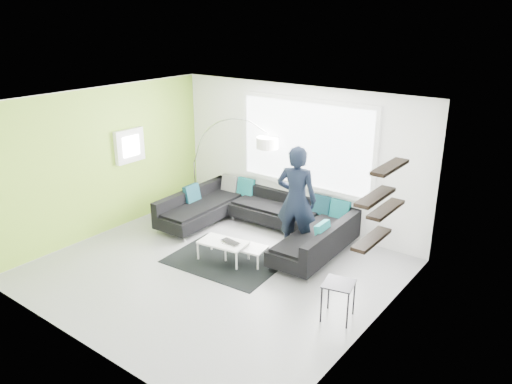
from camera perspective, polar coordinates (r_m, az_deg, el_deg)
ground at (r=8.48m, az=-4.78°, el=-8.90°), size 5.50×5.50×0.00m
room_shell at (r=7.89m, az=-3.96°, el=3.17°), size 5.54×5.04×2.82m
sectional_sofa at (r=9.51m, az=-0.01°, el=-3.30°), size 3.51×2.25×0.74m
rug at (r=8.78m, az=-3.45°, el=-7.76°), size 2.01×1.53×0.01m
coffee_table at (r=8.69m, az=-2.43°, el=-6.82°), size 1.14×0.76×0.35m
arc_lamp at (r=10.80m, az=-7.11°, el=3.42°), size 2.07×1.18×2.07m
side_table at (r=7.21m, az=9.34°, el=-12.16°), size 0.49×0.49×0.56m
person at (r=8.75m, az=4.64°, el=-0.90°), size 0.98×0.88×1.95m
laptop at (r=8.57m, az=-3.19°, el=-5.83°), size 0.42×0.32×0.03m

